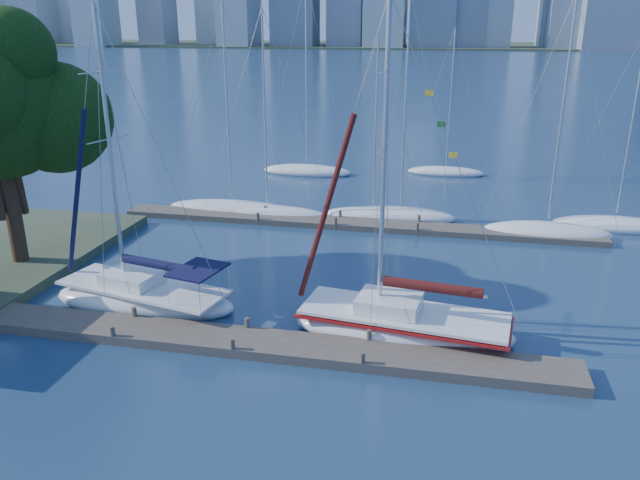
# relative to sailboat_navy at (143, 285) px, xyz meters

# --- Properties ---
(ground) EXTENTS (700.00, 700.00, 0.00)m
(ground) POSITION_rel_sailboat_navy_xyz_m (5.46, -2.63, -1.04)
(ground) COLOR navy
(ground) RESTS_ON ground
(near_dock) EXTENTS (26.00, 2.00, 0.40)m
(near_dock) POSITION_rel_sailboat_navy_xyz_m (5.46, -2.63, -0.84)
(near_dock) COLOR #443B31
(near_dock) RESTS_ON ground
(far_dock) EXTENTS (30.00, 1.80, 0.36)m
(far_dock) POSITION_rel_sailboat_navy_xyz_m (7.46, 13.37, -0.86)
(far_dock) COLOR #443B31
(far_dock) RESTS_ON ground
(far_shore) EXTENTS (800.00, 100.00, 1.50)m
(far_shore) POSITION_rel_sailboat_navy_xyz_m (5.46, 317.37, -1.04)
(far_shore) COLOR #38472D
(far_shore) RESTS_ON ground
(sailboat_navy) EXTENTS (8.93, 4.54, 13.48)m
(sailboat_navy) POSITION_rel_sailboat_navy_xyz_m (0.00, 0.00, 0.00)
(sailboat_navy) COLOR white
(sailboat_navy) RESTS_ON ground
(sailboat_maroon) EXTENTS (9.27, 4.04, 13.79)m
(sailboat_maroon) POSITION_rel_sailboat_navy_xyz_m (11.67, -0.35, -0.01)
(sailboat_maroon) COLOR white
(sailboat_maroon) RESTS_ON ground
(bg_boat_0) EXTENTS (9.13, 3.43, 13.71)m
(bg_boat_0) POSITION_rel_sailboat_navy_xyz_m (-1.06, 14.82, -0.77)
(bg_boat_0) COLOR white
(bg_boat_0) RESTS_ON ground
(bg_boat_1) EXTENTS (8.30, 4.65, 13.33)m
(bg_boat_1) POSITION_rel_sailboat_navy_xyz_m (1.53, 14.52, -0.79)
(bg_boat_1) COLOR white
(bg_boat_1) RESTS_ON ground
(bg_boat_2) EXTENTS (6.55, 2.88, 11.57)m
(bg_boat_2) POSITION_rel_sailboat_navy_xyz_m (8.43, 15.40, -0.80)
(bg_boat_2) COLOR white
(bg_boat_2) RESTS_ON ground
(bg_boat_3) EXTENTS (7.45, 4.67, 14.32)m
(bg_boat_3) POSITION_rel_sailboat_navy_xyz_m (10.19, 15.69, -0.76)
(bg_boat_3) COLOR white
(bg_boat_3) RESTS_ON ground
(bg_boat_4) EXTENTS (7.91, 4.48, 14.14)m
(bg_boat_4) POSITION_rel_sailboat_navy_xyz_m (19.09, 13.96, -0.74)
(bg_boat_4) COLOR white
(bg_boat_4) RESTS_ON ground
(bg_boat_5) EXTENTS (7.63, 2.88, 12.31)m
(bg_boat_5) POSITION_rel_sailboat_navy_xyz_m (23.44, 16.35, -0.78)
(bg_boat_5) COLOR white
(bg_boat_5) RESTS_ON ground
(bg_boat_6) EXTENTS (7.79, 3.44, 15.67)m
(bg_boat_6) POSITION_rel_sailboat_navy_xyz_m (1.36, 26.78, -0.74)
(bg_boat_6) COLOR white
(bg_boat_6) RESTS_ON ground
(bg_boat_7) EXTENTS (6.60, 3.15, 12.02)m
(bg_boat_7) POSITION_rel_sailboat_navy_xyz_m (12.84, 29.01, -0.80)
(bg_boat_7) COLOR white
(bg_boat_7) RESTS_ON ground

